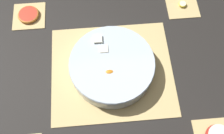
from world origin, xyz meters
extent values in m
plane|color=black|center=(0.00, 0.00, 0.00)|extent=(6.00, 6.00, 0.00)
cube|color=#D6B775|center=(0.00, 0.00, 0.00)|extent=(0.44, 0.39, 0.01)
cube|color=#4C381E|center=(-0.16, 0.00, 0.00)|extent=(0.01, 0.38, 0.00)
cube|color=#4C381E|center=(-0.09, 0.00, 0.00)|extent=(0.01, 0.38, 0.00)
cube|color=#4C381E|center=(-0.03, 0.00, 0.00)|extent=(0.01, 0.38, 0.00)
cube|color=#4C381E|center=(0.03, 0.00, 0.00)|extent=(0.01, 0.38, 0.00)
cube|color=#4C381E|center=(0.09, 0.00, 0.00)|extent=(0.01, 0.38, 0.00)
cube|color=#4C381E|center=(0.16, 0.00, 0.00)|extent=(0.01, 0.38, 0.00)
cube|color=#D6B775|center=(-0.32, -0.27, 0.00)|extent=(0.13, 0.13, 0.01)
cube|color=#4C381E|center=(-0.35, -0.27, 0.00)|extent=(0.00, 0.13, 0.00)
cube|color=#4C381E|center=(-0.32, -0.27, 0.00)|extent=(0.00, 0.13, 0.00)
cube|color=#4C381E|center=(-0.28, -0.27, 0.00)|extent=(0.00, 0.13, 0.00)
cube|color=#D6B775|center=(0.32, -0.27, 0.00)|extent=(0.13, 0.13, 0.01)
cube|color=#4C381E|center=(0.28, -0.27, 0.00)|extent=(0.00, 0.13, 0.00)
cube|color=#4C381E|center=(0.32, -0.27, 0.00)|extent=(0.00, 0.13, 0.00)
cube|color=#4C381E|center=(0.35, -0.27, 0.00)|extent=(0.00, 0.13, 0.00)
cylinder|color=silver|center=(0.00, 0.00, 0.04)|extent=(0.30, 0.30, 0.07)
torus|color=silver|center=(0.00, 0.00, 0.07)|extent=(0.30, 0.30, 0.01)
cylinder|color=#F4EABC|center=(-0.02, -0.08, 0.02)|extent=(0.03, 0.03, 0.01)
cylinder|color=#F4EABC|center=(0.04, 0.09, 0.04)|extent=(0.03, 0.03, 0.01)
cylinder|color=#F4EABC|center=(-0.02, 0.01, 0.04)|extent=(0.03, 0.03, 0.01)
cylinder|color=#F4EABC|center=(0.06, -0.05, 0.04)|extent=(0.03, 0.03, 0.01)
cylinder|color=#F4EABC|center=(-0.05, 0.06, 0.07)|extent=(0.03, 0.03, 0.01)
cylinder|color=#F4EABC|center=(-0.01, 0.12, 0.02)|extent=(0.03, 0.03, 0.01)
cylinder|color=#F4EABC|center=(0.08, 0.03, 0.05)|extent=(0.03, 0.03, 0.01)
cylinder|color=#F4EABC|center=(-0.04, -0.01, 0.05)|extent=(0.03, 0.03, 0.01)
cylinder|color=#F4EABC|center=(-0.04, 0.10, 0.03)|extent=(0.03, 0.03, 0.01)
cylinder|color=#F4EABC|center=(0.08, -0.08, 0.06)|extent=(0.03, 0.03, 0.01)
cylinder|color=#F4EABC|center=(0.06, -0.01, 0.03)|extent=(0.03, 0.03, 0.01)
cube|color=white|center=(0.00, 0.11, 0.06)|extent=(0.03, 0.03, 0.03)
cube|color=white|center=(-0.09, 0.05, 0.04)|extent=(0.02, 0.02, 0.02)
cube|color=white|center=(0.01, -0.05, 0.03)|extent=(0.03, 0.03, 0.03)
cube|color=white|center=(0.06, 0.04, 0.02)|extent=(0.03, 0.03, 0.03)
cube|color=white|center=(-0.07, 0.09, 0.02)|extent=(0.02, 0.02, 0.02)
cube|color=white|center=(0.04, -0.09, 0.07)|extent=(0.03, 0.03, 0.03)
cube|color=white|center=(0.10, -0.01, 0.02)|extent=(0.02, 0.02, 0.02)
cube|color=white|center=(-0.10, 0.01, 0.06)|extent=(0.02, 0.02, 0.02)
cube|color=white|center=(0.02, -0.11, 0.03)|extent=(0.02, 0.02, 0.02)
cube|color=white|center=(0.02, -0.05, 0.06)|extent=(0.03, 0.03, 0.03)
cube|color=white|center=(-0.08, -0.01, 0.04)|extent=(0.03, 0.03, 0.03)
cube|color=white|center=(0.09, 0.07, 0.05)|extent=(0.03, 0.03, 0.03)
ellipsoid|color=orange|center=(0.01, 0.04, 0.07)|extent=(0.03, 0.02, 0.02)
ellipsoid|color=orange|center=(-0.06, -0.09, 0.03)|extent=(0.03, 0.02, 0.02)
ellipsoid|color=red|center=(0.10, -0.06, 0.06)|extent=(0.02, 0.01, 0.01)
ellipsoid|color=orange|center=(-0.01, -0.11, 0.05)|extent=(0.03, 0.02, 0.01)
ellipsoid|color=orange|center=(0.01, -0.08, 0.06)|extent=(0.03, 0.02, 0.01)
ellipsoid|color=orange|center=(0.08, -0.10, 0.03)|extent=(0.03, 0.02, 0.02)
ellipsoid|color=orange|center=(-0.09, -0.04, 0.06)|extent=(0.03, 0.02, 0.02)
ellipsoid|color=orange|center=(0.04, 0.01, 0.07)|extent=(0.03, 0.01, 0.01)
ellipsoid|color=orange|center=(-0.01, 0.05, 0.05)|extent=(0.03, 0.02, 0.01)
cylinder|color=#F4EABC|center=(-0.32, -0.27, 0.01)|extent=(0.03, 0.03, 0.01)
torus|color=yellow|center=(-0.32, -0.27, 0.01)|extent=(0.03, 0.03, 0.01)
cylinder|color=red|center=(0.32, -0.27, 0.01)|extent=(0.08, 0.08, 0.01)
torus|color=orange|center=(0.32, -0.27, 0.01)|extent=(0.09, 0.09, 0.01)
camera|label=1|loc=(0.03, 0.39, 0.88)|focal=42.00mm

